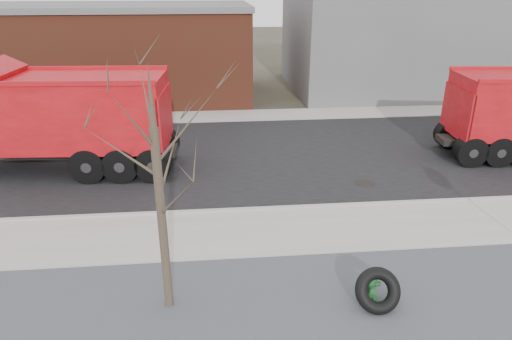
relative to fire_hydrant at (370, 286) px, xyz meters
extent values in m
plane|color=#383328|center=(-1.11, 2.86, -0.39)|extent=(120.00, 120.00, 0.00)
cube|color=slate|center=(-1.11, -0.64, -0.37)|extent=(60.00, 5.00, 0.03)
cube|color=#9E9B93|center=(-1.11, 3.11, -0.36)|extent=(60.00, 2.50, 0.06)
cube|color=#9E9B93|center=(-1.11, 4.41, -0.33)|extent=(60.00, 0.15, 0.11)
cube|color=black|center=(-1.11, 9.16, -0.38)|extent=(60.00, 9.40, 0.02)
cube|color=#9E9B93|center=(-1.11, 14.86, -0.36)|extent=(60.00, 2.00, 0.06)
cube|color=slate|center=(7.89, 20.86, 3.61)|extent=(12.00, 10.00, 8.00)
cube|color=brown|center=(-11.11, 19.86, 2.11)|extent=(20.00, 8.00, 5.00)
cube|color=slate|center=(-11.11, 19.86, 4.76)|extent=(20.20, 8.20, 0.30)
cylinder|color=#382D23|center=(-4.31, 0.26, 1.61)|extent=(0.18, 0.18, 4.00)
cone|color=#382D23|center=(-4.31, 0.26, 4.21)|extent=(0.14, 0.14, 1.20)
cylinder|color=#286A2F|center=(0.00, 0.01, -0.36)|extent=(0.45, 0.45, 0.06)
cylinder|color=#286A2F|center=(0.00, 0.01, -0.05)|extent=(0.23, 0.23, 0.61)
cylinder|color=#286A2F|center=(0.00, 0.01, 0.22)|extent=(0.30, 0.30, 0.05)
sphere|color=#286A2F|center=(0.00, 0.01, 0.33)|extent=(0.24, 0.24, 0.24)
cylinder|color=#286A2F|center=(0.00, 0.01, 0.43)|extent=(0.05, 0.05, 0.06)
cylinder|color=#286A2F|center=(-0.17, 0.01, 0.04)|extent=(0.12, 0.11, 0.11)
cylinder|color=#286A2F|center=(0.17, 0.01, 0.04)|extent=(0.12, 0.11, 0.11)
cylinder|color=#286A2F|center=(0.00, -0.17, 0.02)|extent=(0.15, 0.12, 0.15)
torus|color=black|center=(0.10, -0.23, 0.05)|extent=(1.02, 0.84, 0.96)
cylinder|color=black|center=(7.47, 9.18, 0.20)|extent=(1.16, 0.40, 1.14)
cylinder|color=black|center=(7.30, 7.20, 0.20)|extent=(1.16, 0.40, 1.14)
cube|color=black|center=(-9.15, 8.29, 0.34)|extent=(9.11, 1.52, 0.24)
cube|color=red|center=(-7.71, 8.21, 1.85)|extent=(5.70, 3.00, 2.44)
cylinder|color=silver|center=(-10.14, 7.30, 2.24)|extent=(0.16, 0.16, 2.66)
cylinder|color=black|center=(-6.45, 7.06, 0.24)|extent=(1.24, 0.41, 1.22)
cylinder|color=black|center=(-6.32, 9.19, 0.24)|extent=(1.24, 0.41, 1.22)
camera|label=1|loc=(-3.21, -7.84, 6.10)|focal=32.00mm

